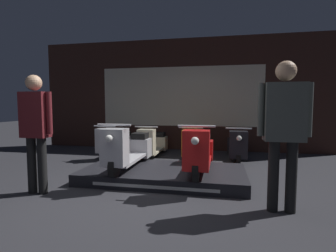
{
  "coord_description": "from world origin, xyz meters",
  "views": [
    {
      "loc": [
        1.18,
        -3.46,
        1.31
      ],
      "look_at": [
        0.08,
        1.93,
        0.87
      ],
      "focal_mm": 28.0,
      "sensor_mm": 36.0,
      "label": 1
    }
  ],
  "objects_px": {
    "scooter_display_left": "(129,149)",
    "scooter_backrow_2": "(194,145)",
    "scooter_backrow_1": "(153,144)",
    "scooter_display_right": "(200,152)",
    "person_right_browsing": "(284,122)",
    "scooter_backrow_3": "(236,146)",
    "scooter_backrow_0": "(116,143)",
    "person_left_browsing": "(35,125)"
  },
  "relations": [
    {
      "from": "person_left_browsing",
      "to": "person_right_browsing",
      "type": "relative_size",
      "value": 0.95
    },
    {
      "from": "scooter_backrow_0",
      "to": "scooter_backrow_3",
      "type": "height_order",
      "value": "same"
    },
    {
      "from": "scooter_display_right",
      "to": "scooter_display_left",
      "type": "bearing_deg",
      "value": 180.0
    },
    {
      "from": "scooter_backrow_3",
      "to": "person_left_browsing",
      "type": "xyz_separation_m",
      "value": [
        -3.03,
        -3.02,
        0.69
      ]
    },
    {
      "from": "scooter_backrow_3",
      "to": "scooter_display_right",
      "type": "bearing_deg",
      "value": -109.69
    },
    {
      "from": "scooter_backrow_1",
      "to": "person_left_browsing",
      "type": "bearing_deg",
      "value": -108.06
    },
    {
      "from": "scooter_backrow_2",
      "to": "scooter_backrow_3",
      "type": "relative_size",
      "value": 1.0
    },
    {
      "from": "scooter_display_right",
      "to": "person_right_browsing",
      "type": "xyz_separation_m",
      "value": [
        1.09,
        -1.03,
        0.58
      ]
    },
    {
      "from": "scooter_backrow_1",
      "to": "scooter_backrow_0",
      "type": "bearing_deg",
      "value": 180.0
    },
    {
      "from": "scooter_backrow_3",
      "to": "scooter_backrow_2",
      "type": "bearing_deg",
      "value": 180.0
    },
    {
      "from": "scooter_display_left",
      "to": "scooter_backrow_1",
      "type": "xyz_separation_m",
      "value": [
        -0.07,
        1.99,
        -0.2
      ]
    },
    {
      "from": "scooter_backrow_1",
      "to": "person_left_browsing",
      "type": "distance_m",
      "value": 3.25
    },
    {
      "from": "scooter_backrow_3",
      "to": "scooter_backrow_0",
      "type": "bearing_deg",
      "value": 180.0
    },
    {
      "from": "scooter_display_left",
      "to": "scooter_backrow_2",
      "type": "relative_size",
      "value": 1.0
    },
    {
      "from": "scooter_backrow_1",
      "to": "scooter_display_right",
      "type": "bearing_deg",
      "value": -56.28
    },
    {
      "from": "scooter_backrow_2",
      "to": "person_left_browsing",
      "type": "bearing_deg",
      "value": -123.61
    },
    {
      "from": "scooter_display_right",
      "to": "scooter_backrow_0",
      "type": "relative_size",
      "value": 1.0
    },
    {
      "from": "scooter_display_right",
      "to": "scooter_backrow_2",
      "type": "distance_m",
      "value": 2.02
    },
    {
      "from": "scooter_display_left",
      "to": "person_right_browsing",
      "type": "distance_m",
      "value": 2.62
    },
    {
      "from": "scooter_display_right",
      "to": "person_right_browsing",
      "type": "height_order",
      "value": "person_right_browsing"
    },
    {
      "from": "scooter_backrow_1",
      "to": "scooter_backrow_2",
      "type": "bearing_deg",
      "value": 0.0
    },
    {
      "from": "person_left_browsing",
      "to": "scooter_backrow_3",
      "type": "bearing_deg",
      "value": 44.91
    },
    {
      "from": "scooter_display_left",
      "to": "scooter_display_right",
      "type": "bearing_deg",
      "value": 0.0
    },
    {
      "from": "scooter_backrow_0",
      "to": "scooter_backrow_3",
      "type": "relative_size",
      "value": 1.0
    },
    {
      "from": "scooter_backrow_1",
      "to": "scooter_backrow_3",
      "type": "xyz_separation_m",
      "value": [
        2.04,
        0.0,
        0.0
      ]
    },
    {
      "from": "scooter_display_right",
      "to": "scooter_backrow_1",
      "type": "height_order",
      "value": "scooter_display_right"
    },
    {
      "from": "scooter_display_right",
      "to": "scooter_backrow_1",
      "type": "bearing_deg",
      "value": 123.72
    },
    {
      "from": "scooter_backrow_3",
      "to": "scooter_display_left",
      "type": "bearing_deg",
      "value": -134.68
    },
    {
      "from": "scooter_display_left",
      "to": "scooter_backrow_0",
      "type": "bearing_deg",
      "value": 118.77
    },
    {
      "from": "scooter_display_left",
      "to": "person_left_browsing",
      "type": "xyz_separation_m",
      "value": [
        -1.06,
        -1.03,
        0.49
      ]
    },
    {
      "from": "person_left_browsing",
      "to": "person_right_browsing",
      "type": "bearing_deg",
      "value": 0.0
    },
    {
      "from": "scooter_display_left",
      "to": "scooter_backrow_1",
      "type": "distance_m",
      "value": 2.0
    },
    {
      "from": "scooter_backrow_1",
      "to": "person_right_browsing",
      "type": "xyz_separation_m",
      "value": [
        2.42,
        -3.02,
        0.78
      ]
    },
    {
      "from": "scooter_backrow_2",
      "to": "person_right_browsing",
      "type": "height_order",
      "value": "person_right_browsing"
    },
    {
      "from": "scooter_backrow_0",
      "to": "scooter_backrow_3",
      "type": "distance_m",
      "value": 3.06
    },
    {
      "from": "scooter_backrow_2",
      "to": "scooter_backrow_3",
      "type": "height_order",
      "value": "same"
    },
    {
      "from": "scooter_display_right",
      "to": "scooter_backrow_2",
      "type": "bearing_deg",
      "value": 98.8
    },
    {
      "from": "scooter_backrow_3",
      "to": "person_left_browsing",
      "type": "height_order",
      "value": "person_left_browsing"
    },
    {
      "from": "scooter_display_left",
      "to": "person_right_browsing",
      "type": "bearing_deg",
      "value": -23.62
    },
    {
      "from": "scooter_display_right",
      "to": "person_right_browsing",
      "type": "bearing_deg",
      "value": -43.31
    },
    {
      "from": "scooter_display_right",
      "to": "person_right_browsing",
      "type": "relative_size",
      "value": 0.95
    },
    {
      "from": "scooter_display_left",
      "to": "scooter_backrow_0",
      "type": "relative_size",
      "value": 1.0
    }
  ]
}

